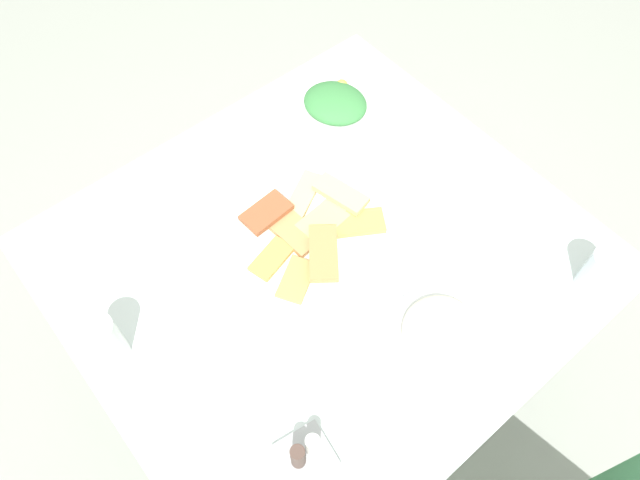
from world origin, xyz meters
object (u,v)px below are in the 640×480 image
(fork, at_px, (169,209))
(soda_can, at_px, (104,341))
(drinking_glass, at_px, (601,272))
(paper_napkin, at_px, (174,215))
(pide_platter, at_px, (314,232))
(condiment_caddy, at_px, (305,454))
(salad_plate_rice, at_px, (441,333))
(dining_table, at_px, (323,273))
(spoon, at_px, (178,219))
(salad_plate_greens, at_px, (335,104))

(fork, bearing_deg, soda_can, 28.29)
(drinking_glass, relative_size, fork, 0.63)
(paper_napkin, distance_m, fork, 0.02)
(pide_platter, height_order, fork, pide_platter)
(fork, distance_m, condiment_caddy, 0.61)
(condiment_caddy, bearing_deg, fork, -99.34)
(salad_plate_rice, relative_size, paper_napkin, 1.78)
(dining_table, relative_size, salad_plate_rice, 4.88)
(fork, bearing_deg, paper_napkin, 78.56)
(condiment_caddy, bearing_deg, spoon, -99.92)
(drinking_glass, height_order, spoon, drinking_glass)
(fork, bearing_deg, dining_table, 110.36)
(pide_platter, xyz_separation_m, fork, (0.20, -0.26, -0.01))
(salad_plate_rice, xyz_separation_m, drinking_glass, (-0.32, 0.12, 0.03))
(dining_table, height_order, condiment_caddy, condiment_caddy)
(paper_napkin, bearing_deg, drinking_glass, 129.21)
(spoon, bearing_deg, dining_table, 111.14)
(dining_table, distance_m, soda_can, 0.48)
(paper_napkin, relative_size, condiment_caddy, 1.17)
(salad_plate_greens, relative_size, fork, 1.30)
(paper_napkin, bearing_deg, pide_platter, 130.62)
(pide_platter, xyz_separation_m, salad_plate_greens, (-0.28, -0.25, 0.01))
(salad_plate_rice, distance_m, spoon, 0.61)
(condiment_caddy, bearing_deg, paper_napkin, -99.62)
(soda_can, xyz_separation_m, paper_napkin, (-0.26, -0.20, -0.06))
(soda_can, height_order, paper_napkin, soda_can)
(paper_napkin, bearing_deg, salad_plate_greens, -178.33)
(dining_table, height_order, fork, fork)
(drinking_glass, xyz_separation_m, condiment_caddy, (0.66, -0.11, -0.03))
(drinking_glass, bearing_deg, dining_table, -47.16)
(pide_platter, height_order, paper_napkin, pide_platter)
(dining_table, relative_size, spoon, 5.80)
(salad_plate_greens, xyz_separation_m, paper_napkin, (0.48, 0.01, -0.02))
(pide_platter, xyz_separation_m, spoon, (0.20, -0.22, -0.01))
(pide_platter, relative_size, salad_plate_greens, 1.51)
(soda_can, bearing_deg, condiment_caddy, 113.02)
(soda_can, xyz_separation_m, spoon, (-0.26, -0.18, -0.06))
(salad_plate_greens, xyz_separation_m, drinking_glass, (-0.09, 0.71, 0.04))
(paper_napkin, xyz_separation_m, fork, (0.00, -0.02, 0.00))
(dining_table, xyz_separation_m, spoon, (0.19, -0.27, 0.09))
(soda_can, bearing_deg, paper_napkin, -142.67)
(paper_napkin, relative_size, spoon, 0.67)
(salad_plate_greens, height_order, paper_napkin, salad_plate_greens)
(dining_table, bearing_deg, pide_platter, -106.50)
(dining_table, distance_m, salad_plate_rice, 0.31)
(dining_table, xyz_separation_m, fork, (0.19, -0.31, 0.09))
(pide_platter, bearing_deg, salad_plate_greens, -137.56)
(salad_plate_greens, xyz_separation_m, soda_can, (0.74, 0.21, 0.04))
(drinking_glass, relative_size, spoon, 0.61)
(salad_plate_rice, distance_m, condiment_caddy, 0.34)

